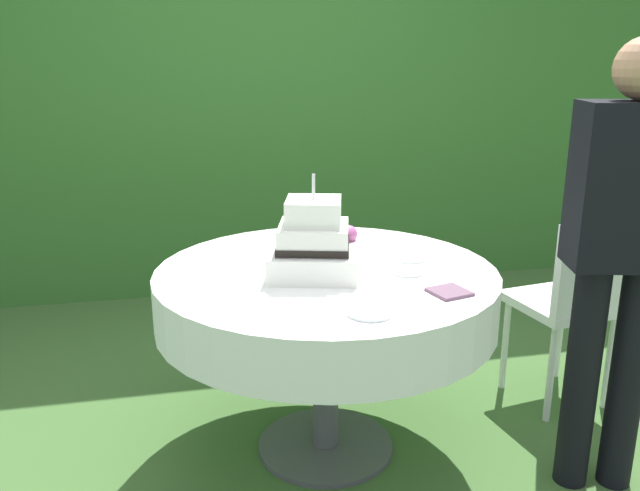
% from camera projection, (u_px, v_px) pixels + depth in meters
% --- Properties ---
extents(ground_plane, '(20.00, 20.00, 0.00)m').
position_uv_depth(ground_plane, '(326.00, 447.00, 2.67)').
color(ground_plane, '#3D602D').
extents(foliage_hedge, '(7.00, 0.54, 2.67)m').
position_uv_depth(foliage_hedge, '(253.00, 87.00, 4.36)').
color(foliage_hedge, '#336628').
rests_on(foliage_hedge, ground_plane).
extents(cake_table, '(1.29, 1.29, 0.77)m').
position_uv_depth(cake_table, '(326.00, 296.00, 2.48)').
color(cake_table, '#4C4C51').
rests_on(cake_table, ground_plane).
extents(wedding_cake, '(0.39, 0.39, 0.37)m').
position_uv_depth(wedding_cake, '(314.00, 244.00, 2.38)').
color(wedding_cake, white).
rests_on(wedding_cake, cake_table).
extents(serving_plate_near, '(0.12, 0.12, 0.01)m').
position_uv_depth(serving_plate_near, '(408.00, 272.00, 2.41)').
color(serving_plate_near, white).
rests_on(serving_plate_near, cake_table).
extents(serving_plate_far, '(0.15, 0.15, 0.01)m').
position_uv_depth(serving_plate_far, '(370.00, 312.00, 2.03)').
color(serving_plate_far, white).
rests_on(serving_plate_far, cake_table).
extents(serving_plate_left, '(0.14, 0.14, 0.01)m').
position_uv_depth(serving_plate_left, '(409.00, 257.00, 2.58)').
color(serving_plate_left, white).
rests_on(serving_plate_left, cake_table).
extents(napkin_stack, '(0.15, 0.15, 0.01)m').
position_uv_depth(napkin_stack, '(449.00, 292.00, 2.20)').
color(napkin_stack, '#6B4C60').
rests_on(napkin_stack, cake_table).
extents(garden_chair, '(0.46, 0.46, 0.89)m').
position_uv_depth(garden_chair, '(575.00, 294.00, 2.84)').
color(garden_chair, white).
rests_on(garden_chair, ground_plane).
extents(standing_person, '(0.40, 0.29, 1.60)m').
position_uv_depth(standing_person, '(622.00, 244.00, 2.20)').
color(standing_person, black).
rests_on(standing_person, ground_plane).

